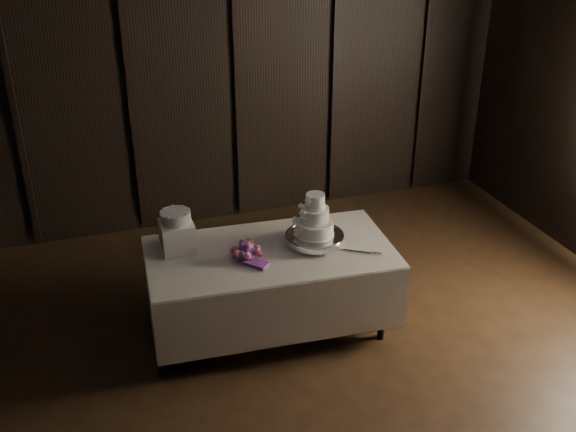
{
  "coord_description": "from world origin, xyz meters",
  "views": [
    {
      "loc": [
        -1.7,
        -3.22,
        3.47
      ],
      "look_at": [
        -0.17,
        1.3,
        1.05
      ],
      "focal_mm": 42.0,
      "sensor_mm": 36.0,
      "label": 1
    }
  ],
  "objects": [
    {
      "name": "small_cake",
      "position": [
        -1.03,
        1.55,
        1.06
      ],
      "size": [
        0.24,
        0.24,
        0.1
      ],
      "primitive_type": "cylinder",
      "rotation": [
        0.0,
        0.0,
        0.0
      ],
      "color": "white",
      "rests_on": "box_pedestal"
    },
    {
      "name": "cake_knife",
      "position": [
        0.3,
        1.07,
        0.77
      ],
      "size": [
        0.32,
        0.22,
        0.01
      ],
      "primitive_type": "cube",
      "rotation": [
        0.0,
        0.0,
        -0.57
      ],
      "color": "silver",
      "rests_on": "display_table"
    },
    {
      "name": "display_table",
      "position": [
        -0.32,
        1.3,
        0.42
      ],
      "size": [
        2.06,
        1.18,
        0.76
      ],
      "rotation": [
        0.0,
        0.0,
        -0.07
      ],
      "color": "beige",
      "rests_on": "ground"
    },
    {
      "name": "wedding_cake",
      "position": [
        0.03,
        1.27,
        0.99
      ],
      "size": [
        0.34,
        0.3,
        0.36
      ],
      "rotation": [
        0.0,
        0.0,
        0.2
      ],
      "color": "white",
      "rests_on": "cake_stand"
    },
    {
      "name": "cake_stand",
      "position": [
        0.05,
        1.29,
        0.81
      ],
      "size": [
        0.55,
        0.55,
        0.09
      ],
      "primitive_type": "cylinder",
      "rotation": [
        0.0,
        0.0,
        0.14
      ],
      "color": "silver",
      "rests_on": "display_table"
    },
    {
      "name": "box_pedestal",
      "position": [
        -1.03,
        1.55,
        0.89
      ],
      "size": [
        0.26,
        0.26,
        0.25
      ],
      "primitive_type": "cube",
      "rotation": [
        0.0,
        0.0,
        0.0
      ],
      "color": "white",
      "rests_on": "display_table"
    },
    {
      "name": "room",
      "position": [
        0.0,
        0.0,
        1.5
      ],
      "size": [
        6.08,
        7.08,
        3.08
      ],
      "color": "black",
      "rests_on": "ground"
    },
    {
      "name": "bouquet",
      "position": [
        -0.55,
        1.23,
        0.83
      ],
      "size": [
        0.49,
        0.48,
        0.19
      ],
      "primitive_type": null,
      "rotation": [
        0.0,
        0.0,
        -0.86
      ],
      "color": "#EC5193",
      "rests_on": "display_table"
    }
  ]
}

